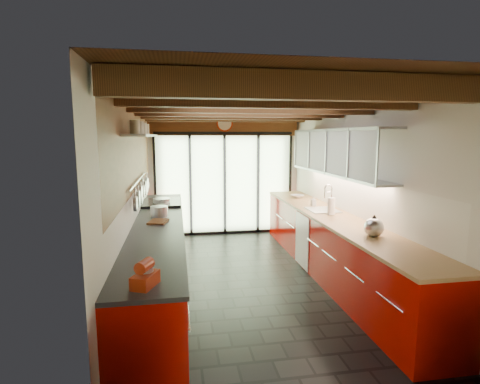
% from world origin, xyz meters
% --- Properties ---
extents(ground, '(5.50, 5.50, 0.00)m').
position_xyz_m(ground, '(0.00, 0.00, 0.00)').
color(ground, black).
rests_on(ground, ground).
extents(room_shell, '(5.50, 5.50, 5.50)m').
position_xyz_m(room_shell, '(0.00, 0.00, 1.65)').
color(room_shell, silver).
rests_on(room_shell, ground).
extents(ceiling_beams, '(3.14, 5.06, 4.90)m').
position_xyz_m(ceiling_beams, '(-0.00, 0.38, 2.46)').
color(ceiling_beams, '#593316').
rests_on(ceiling_beams, ground).
extents(glass_door, '(2.95, 0.10, 2.90)m').
position_xyz_m(glass_door, '(0.00, 2.69, 1.66)').
color(glass_door, '#C6EAAD').
rests_on(glass_door, ground).
extents(left_counter, '(0.68, 5.00, 0.92)m').
position_xyz_m(left_counter, '(-1.28, 0.00, 0.46)').
color(left_counter, '#A80800').
rests_on(left_counter, ground).
extents(range_stove, '(0.66, 0.90, 0.97)m').
position_xyz_m(range_stove, '(-1.28, 1.45, 0.47)').
color(range_stove, silver).
rests_on(range_stove, ground).
extents(right_counter, '(0.68, 5.00, 0.92)m').
position_xyz_m(right_counter, '(1.27, 0.00, 0.46)').
color(right_counter, '#A80800').
rests_on(right_counter, ground).
extents(sink_assembly, '(0.45, 0.52, 0.43)m').
position_xyz_m(sink_assembly, '(1.29, 0.40, 0.96)').
color(sink_assembly, silver).
rests_on(sink_assembly, right_counter).
extents(upper_cabinets_right, '(0.34, 3.00, 3.00)m').
position_xyz_m(upper_cabinets_right, '(1.43, 0.30, 1.85)').
color(upper_cabinets_right, silver).
rests_on(upper_cabinets_right, ground).
extents(left_wall_fixtures, '(0.28, 2.60, 0.96)m').
position_xyz_m(left_wall_fixtures, '(-1.47, 0.29, 1.78)').
color(left_wall_fixtures, silver).
rests_on(left_wall_fixtures, ground).
extents(stand_mixer, '(0.23, 0.28, 0.22)m').
position_xyz_m(stand_mixer, '(-1.27, -2.24, 1.01)').
color(stand_mixer, '#AC2A0D').
rests_on(stand_mixer, left_counter).
extents(pot_large, '(0.33, 0.33, 0.16)m').
position_xyz_m(pot_large, '(-1.27, 0.34, 1.00)').
color(pot_large, silver).
rests_on(pot_large, left_counter).
extents(pot_small, '(0.33, 0.33, 0.11)m').
position_xyz_m(pot_small, '(-1.27, 1.33, 0.98)').
color(pot_small, silver).
rests_on(pot_small, left_counter).
extents(cutting_board, '(0.30, 0.36, 0.03)m').
position_xyz_m(cutting_board, '(-1.27, -0.02, 0.93)').
color(cutting_board, brown).
rests_on(cutting_board, left_counter).
extents(kettle, '(0.29, 0.32, 0.27)m').
position_xyz_m(kettle, '(1.27, -1.17, 1.04)').
color(kettle, silver).
rests_on(kettle, right_counter).
extents(paper_towel, '(0.11, 0.11, 0.31)m').
position_xyz_m(paper_towel, '(1.27, 0.07, 1.05)').
color(paper_towel, white).
rests_on(paper_towel, right_counter).
extents(soap_bottle, '(0.08, 0.08, 0.16)m').
position_xyz_m(soap_bottle, '(1.27, 0.80, 1.00)').
color(soap_bottle, silver).
rests_on(soap_bottle, right_counter).
extents(bowl, '(0.31, 0.31, 0.06)m').
position_xyz_m(bowl, '(1.27, 1.66, 0.95)').
color(bowl, silver).
rests_on(bowl, right_counter).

